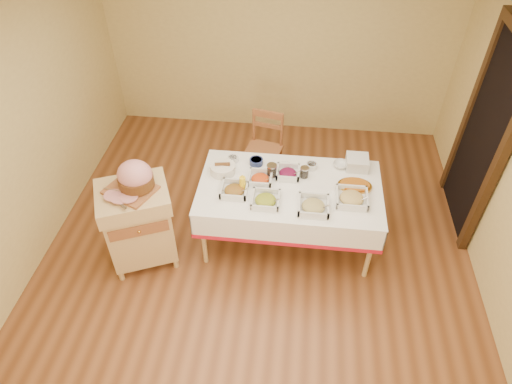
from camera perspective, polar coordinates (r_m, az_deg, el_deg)
room_shell at (r=3.98m, az=0.09°, el=3.97°), size 5.00×5.00×5.00m
doorway at (r=5.15m, az=26.70°, el=6.36°), size 0.09×1.10×2.20m
dining_table at (r=4.65m, az=4.17°, el=-0.81°), size 1.82×1.02×0.76m
butcher_cart at (r=4.64m, az=-14.48°, el=-3.59°), size 0.83×0.77×0.94m
dining_chair at (r=5.51m, az=1.01°, el=5.48°), size 0.48×0.47×0.91m
ham_on_board at (r=4.29m, az=-14.95°, el=1.67°), size 0.46×0.44×0.30m
serving_dish_a at (r=4.44m, az=-2.74°, el=0.24°), size 0.26×0.26×0.11m
serving_dish_b at (r=4.33m, az=1.21°, el=-1.00°), size 0.27×0.27×0.11m
serving_dish_c at (r=4.30m, az=7.19°, el=-1.75°), size 0.29×0.29×0.12m
serving_dish_d at (r=4.44m, az=11.88°, el=-0.74°), size 0.30×0.30×0.11m
serving_dish_e at (r=4.56m, az=0.53°, el=1.69°), size 0.25×0.24×0.11m
serving_dish_f at (r=4.64m, az=4.01°, el=2.41°), size 0.24×0.23×0.11m
small_bowl_left at (r=4.83m, az=-2.89°, el=4.17°), size 0.11×0.11×0.05m
small_bowl_mid at (r=4.78m, az=0.03°, el=3.85°), size 0.14×0.14×0.06m
small_bowl_right at (r=4.76m, az=6.95°, el=3.30°), size 0.12×0.12×0.06m
bowl_white_imported at (r=4.74m, az=3.51°, el=3.11°), size 0.21×0.21×0.04m
bowl_small_imported at (r=4.83m, az=10.53°, el=3.37°), size 0.18×0.18×0.05m
preserve_jar_left at (r=4.62m, az=1.97°, el=2.67°), size 0.11×0.11×0.13m
preserve_jar_right at (r=4.64m, az=6.07°, el=2.43°), size 0.09×0.09×0.11m
mustard_bottle at (r=4.44m, az=-1.70°, el=1.16°), size 0.06×0.06×0.19m
bread_basket at (r=4.67m, az=-4.18°, el=2.92°), size 0.26×0.26×0.11m
plate_stack at (r=4.84m, az=12.52°, el=3.63°), size 0.22×0.22×0.12m
brass_platter at (r=4.61m, az=12.24°, el=0.77°), size 0.34×0.24×0.04m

